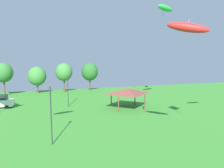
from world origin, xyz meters
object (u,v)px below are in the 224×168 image
at_px(light_post_1, 51,111).
at_px(treeline_tree_1, 3,73).
at_px(kite_flying_0, 165,8).
at_px(treeline_tree_3, 64,72).
at_px(kite_flying_4, 188,28).
at_px(kite_flying_2, 162,10).
at_px(park_pavilion, 127,91).
at_px(treeline_tree_2, 37,76).
at_px(treeline_tree_4, 90,72).
at_px(light_post_0, 68,88).

distance_m(light_post_1, treeline_tree_1, 33.00).
bearing_deg(kite_flying_0, treeline_tree_3, 127.31).
xyz_separation_m(kite_flying_4, treeline_tree_1, (-22.03, 36.53, -6.00)).
height_order(kite_flying_2, light_post_1, kite_flying_2).
distance_m(park_pavilion, treeline_tree_3, 22.76).
bearing_deg(park_pavilion, treeline_tree_1, 139.64).
bearing_deg(treeline_tree_1, park_pavilion, -40.36).
height_order(light_post_1, treeline_tree_1, treeline_tree_1).
height_order(treeline_tree_2, treeline_tree_3, treeline_tree_3).
distance_m(park_pavilion, light_post_1, 17.28).
relative_size(kite_flying_4, park_pavilion, 0.57).
xyz_separation_m(kite_flying_0, treeline_tree_2, (-22.61, 21.25, -12.99)).
bearing_deg(park_pavilion, treeline_tree_3, 114.42).
xyz_separation_m(treeline_tree_2, treeline_tree_4, (13.36, 0.47, 0.78)).
bearing_deg(treeline_tree_3, kite_flying_4, -77.58).
distance_m(park_pavilion, treeline_tree_2, 26.20).
xyz_separation_m(kite_flying_0, light_post_1, (-19.50, -11.14, -13.78)).
bearing_deg(treeline_tree_4, light_post_1, -107.31).
bearing_deg(kite_flying_2, light_post_0, 178.52).
xyz_separation_m(kite_flying_4, treeline_tree_4, (-1.43, 38.12, -6.30)).
distance_m(light_post_1, treeline_tree_3, 32.47).
height_order(kite_flying_0, light_post_1, kite_flying_0).
distance_m(light_post_0, light_post_1, 16.22).
bearing_deg(kite_flying_4, treeline_tree_2, 111.44).
height_order(kite_flying_4, light_post_1, kite_flying_4).
bearing_deg(treeline_tree_2, park_pavilion, -52.59).
height_order(kite_flying_0, treeline_tree_3, kite_flying_0).
bearing_deg(kite_flying_2, treeline_tree_1, 153.55).
bearing_deg(kite_flying_4, treeline_tree_3, 102.42).
height_order(treeline_tree_3, treeline_tree_4, treeline_tree_4).
xyz_separation_m(kite_flying_0, treeline_tree_3, (-16.08, 21.10, -12.13)).
bearing_deg(light_post_1, treeline_tree_2, 95.48).
distance_m(kite_flying_2, light_post_0, 23.61).
relative_size(kite_flying_2, light_post_0, 0.53).
height_order(kite_flying_4, light_post_0, kite_flying_4).
height_order(light_post_0, light_post_1, light_post_1).
bearing_deg(kite_flying_2, park_pavilion, -155.93).
height_order(kite_flying_4, treeline_tree_2, kite_flying_4).
relative_size(kite_flying_2, treeline_tree_1, 0.41).
height_order(park_pavilion, treeline_tree_2, treeline_tree_2).
xyz_separation_m(light_post_1, treeline_tree_1, (-10.36, 31.28, 1.87)).
xyz_separation_m(kite_flying_2, treeline_tree_3, (-18.01, 16.78, -12.93)).
xyz_separation_m(kite_flying_4, treeline_tree_3, (-8.26, 37.50, -6.22)).
xyz_separation_m(treeline_tree_1, treeline_tree_4, (20.60, 1.59, -0.30)).
bearing_deg(kite_flying_0, park_pavilion, 176.05).
bearing_deg(treeline_tree_4, kite_flying_0, -66.92).
distance_m(kite_flying_4, treeline_tree_2, 41.06).
bearing_deg(light_post_1, kite_flying_4, -24.23).
relative_size(kite_flying_4, light_post_1, 0.56).
relative_size(kite_flying_4, treeline_tree_2, 0.52).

